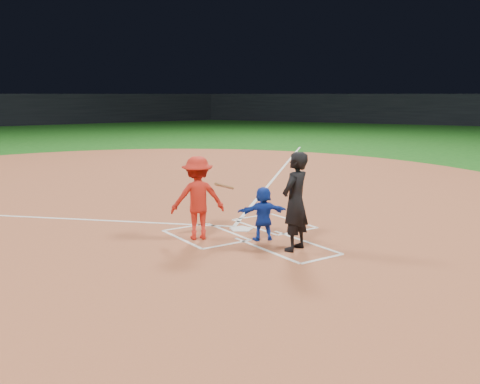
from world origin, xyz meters
TOP-DOWN VIEW (x-y plane):
  - ground at (0.00, 0.00)m, footprint 120.00×120.00m
  - home_plate_dirt at (0.00, 6.00)m, footprint 28.00×28.00m
  - stadium_wall_right at (42.00, 24.00)m, footprint 31.04×52.56m
  - home_plate at (0.00, 0.00)m, footprint 0.60×0.60m
  - catcher at (-0.13, -1.04)m, footprint 1.15×0.73m
  - umpire at (-0.04, -2.01)m, footprint 0.86×0.71m
  - chalk_markings at (0.00, 5.29)m, footprint 28.35×17.32m
  - batter_at_plate at (-1.24, -0.14)m, footprint 1.65×1.06m

SIDE VIEW (x-z plane):
  - ground at x=0.00m, z-range 0.00..0.00m
  - home_plate_dirt at x=0.00m, z-range 0.00..0.01m
  - chalk_markings at x=0.00m, z-range 0.01..0.02m
  - home_plate at x=0.00m, z-range 0.01..0.03m
  - catcher at x=-0.13m, z-range 0.01..1.20m
  - batter_at_plate at x=-1.24m, z-range 0.01..1.84m
  - umpire at x=-0.04m, z-range 0.01..2.03m
  - stadium_wall_right at x=42.00m, z-range 0.00..3.20m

